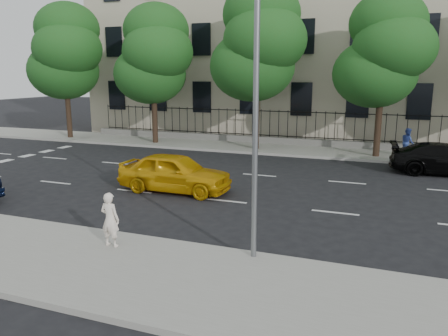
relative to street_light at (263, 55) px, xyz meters
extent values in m
plane|color=black|center=(-2.50, 1.77, -5.15)|extent=(120.00, 120.00, 0.00)
cube|color=gray|center=(-2.50, -2.23, -5.07)|extent=(60.00, 4.00, 0.15)
cube|color=gray|center=(-2.50, 15.77, -5.07)|extent=(60.00, 4.00, 0.15)
cube|color=beige|center=(-2.50, 24.77, 3.85)|extent=(34.00, 12.00, 18.00)
cube|color=slate|center=(-2.50, 17.47, -4.80)|extent=(30.00, 0.50, 0.40)
cube|color=black|center=(-2.50, 17.47, -4.50)|extent=(28.80, 0.05, 0.05)
cube|color=black|center=(-2.50, 17.47, -2.90)|extent=(28.80, 0.05, 0.05)
cylinder|color=slate|center=(0.00, -0.53, -1.00)|extent=(0.14, 0.14, 8.00)
cylinder|color=#382619|center=(-18.50, 14.97, -3.42)|extent=(0.36, 0.36, 3.15)
ellipsoid|color=#23571D|center=(-18.90, 15.27, -0.29)|extent=(4.94, 4.94, 4.06)
ellipsoid|color=#23571D|center=(-18.00, 14.77, 1.14)|extent=(4.68, 4.68, 3.85)
ellipsoid|color=#23571D|center=(-18.40, 15.37, 2.57)|extent=(4.42, 4.42, 3.64)
cylinder|color=#382619|center=(-11.50, 14.97, -3.51)|extent=(0.36, 0.36, 2.97)
ellipsoid|color=#23571D|center=(-11.90, 15.27, -0.52)|extent=(4.75, 4.75, 3.90)
ellipsoid|color=#23571D|center=(-11.00, 14.77, 0.85)|extent=(4.50, 4.50, 3.70)
ellipsoid|color=#23571D|center=(-11.40, 15.37, 2.23)|extent=(4.25, 4.25, 3.50)
cylinder|color=#382619|center=(-4.50, 14.97, -3.34)|extent=(0.36, 0.36, 3.32)
ellipsoid|color=#23571D|center=(-4.90, 15.27, -0.05)|extent=(5.13, 5.13, 4.21)
ellipsoid|color=#23571D|center=(-4.00, 14.77, 1.43)|extent=(4.86, 4.86, 4.00)
ellipsoid|color=#23571D|center=(-4.40, 15.37, 2.92)|extent=(4.59, 4.59, 3.78)
cylinder|color=#382619|center=(2.50, 14.97, -3.46)|extent=(0.36, 0.36, 3.08)
ellipsoid|color=#23571D|center=(2.10, 15.27, -0.48)|extent=(4.56, 4.56, 3.74)
ellipsoid|color=#23571D|center=(3.00, 14.77, 0.84)|extent=(4.32, 4.32, 3.55)
ellipsoid|color=#23571D|center=(2.60, 15.37, 2.16)|extent=(4.08, 4.08, 3.36)
imported|color=#DB9D0B|center=(-4.93, 4.84, -4.36)|extent=(4.62, 1.88, 1.57)
imported|color=black|center=(5.70, 12.04, -4.41)|extent=(5.17, 2.35, 1.47)
imported|color=white|center=(-3.79, -1.23, -4.25)|extent=(0.55, 0.37, 1.49)
imported|color=#2D4393|center=(4.11, 15.68, -4.22)|extent=(0.84, 0.93, 1.56)
camera|label=1|loc=(2.93, -10.52, -0.43)|focal=35.00mm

